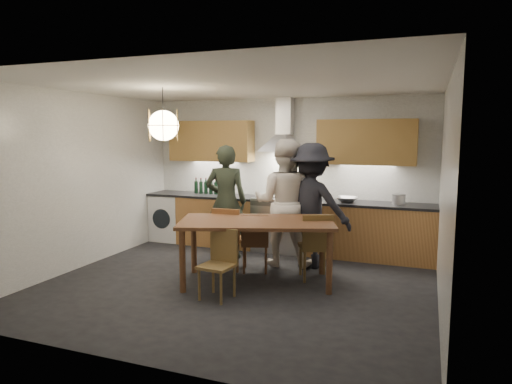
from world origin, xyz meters
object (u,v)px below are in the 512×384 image
(dining_table, at_px, (257,228))
(person_left, at_px, (226,202))
(chair_back_left, at_px, (228,234))
(mixing_bowl, at_px, (347,199))
(person_mid, at_px, (284,203))
(stock_pot, at_px, (399,200))
(wine_bottles, at_px, (206,186))
(person_right, at_px, (311,205))
(chair_front, at_px, (220,259))

(dining_table, bearing_deg, person_left, 113.09)
(chair_back_left, height_order, mixing_bowl, mixing_bowl)
(person_left, relative_size, person_mid, 0.95)
(person_left, distance_m, stock_pot, 2.72)
(dining_table, xyz_separation_m, person_left, (-0.91, 1.02, 0.16))
(person_left, distance_m, person_mid, 0.99)
(mixing_bowl, relative_size, stock_pot, 1.68)
(chair_back_left, distance_m, person_mid, 0.98)
(dining_table, height_order, wine_bottles, wine_bottles)
(person_right, bearing_deg, wine_bottles, -13.74)
(dining_table, distance_m, wine_bottles, 2.53)
(person_left, xyz_separation_m, stock_pot, (2.60, 0.79, 0.06))
(mixing_bowl, bearing_deg, person_mid, -136.52)
(chair_back_left, bearing_deg, stock_pot, -151.68)
(person_right, bearing_deg, person_mid, 15.88)
(dining_table, xyz_separation_m, mixing_bowl, (0.90, 1.74, 0.19))
(chair_front, bearing_deg, person_right, 73.71)
(chair_back_left, bearing_deg, person_mid, -143.09)
(person_right, bearing_deg, mixing_bowl, -112.58)
(chair_front, height_order, person_left, person_left)
(dining_table, distance_m, person_right, 1.15)
(person_mid, xyz_separation_m, person_right, (0.41, 0.06, -0.03))
(person_right, relative_size, mixing_bowl, 5.41)
(person_mid, bearing_deg, person_right, -177.41)
(chair_front, relative_size, person_left, 0.46)
(chair_front, xyz_separation_m, wine_bottles, (-1.47, 2.52, 0.56))
(mixing_bowl, distance_m, wine_bottles, 2.60)
(chair_back_left, relative_size, stock_pot, 4.53)
(person_left, xyz_separation_m, mixing_bowl, (1.81, 0.72, 0.03))
(person_left, relative_size, mixing_bowl, 5.30)
(chair_front, relative_size, mixing_bowl, 2.44)
(dining_table, distance_m, person_mid, 0.99)
(person_left, height_order, mixing_bowl, person_left)
(chair_back_left, xyz_separation_m, wine_bottles, (-1.10, 1.47, 0.51))
(person_left, bearing_deg, chair_front, 96.80)
(chair_back_left, bearing_deg, dining_table, 142.96)
(dining_table, bearing_deg, wine_bottles, 113.76)
(chair_front, relative_size, wine_bottles, 1.78)
(person_mid, relative_size, stock_pot, 9.37)
(dining_table, bearing_deg, chair_front, -127.62)
(person_right, relative_size, wine_bottles, 3.95)
(person_mid, distance_m, mixing_bowl, 1.13)
(person_left, relative_size, stock_pot, 8.90)
(person_left, bearing_deg, person_right, 164.71)
(person_left, relative_size, person_right, 0.98)
(chair_front, height_order, person_right, person_right)
(person_right, bearing_deg, dining_table, 71.66)
(chair_back_left, distance_m, stock_pot, 2.72)
(chair_back_left, distance_m, person_right, 1.32)
(person_right, xyz_separation_m, wine_bottles, (-2.19, 0.83, 0.11))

